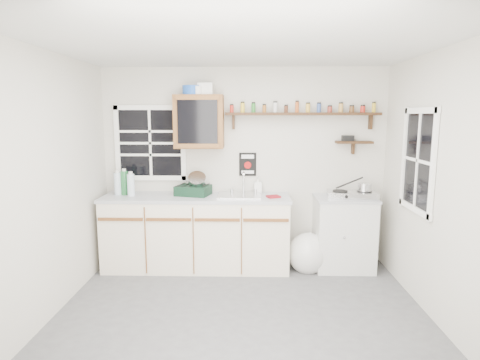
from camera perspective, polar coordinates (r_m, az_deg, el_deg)
name	(u,v)px	position (r m, az deg, el deg)	size (l,w,h in m)	color
room	(241,189)	(3.59, 0.19, -1.28)	(3.64, 3.24, 2.54)	#4B4C4E
main_cabinet	(197,232)	(5.08, -6.18, -7.34)	(2.31, 0.63, 0.92)	beige
right_cabinet	(344,233)	(5.20, 14.51, -7.26)	(0.73, 0.57, 0.91)	silver
sink	(240,195)	(4.93, -0.07, -2.17)	(0.52, 0.44, 0.29)	silver
upper_cabinet	(199,122)	(5.01, -5.83, 8.25)	(0.60, 0.32, 0.65)	brown
upper_cabinet_clutter	(197,90)	(5.02, -6.10, 12.63)	(0.37, 0.24, 0.14)	#1B4FB4
spice_shelf	(303,113)	(5.09, 8.91, 9.41)	(1.91, 0.18, 0.35)	black
secondary_shelf	(352,142)	(5.23, 15.65, 5.27)	(0.45, 0.16, 0.24)	black
warning_sign	(248,164)	(5.16, 1.10, 2.25)	(0.22, 0.02, 0.30)	black
window_back	(150,143)	(5.28, -12.63, 5.14)	(0.93, 0.03, 0.98)	black
window_right	(418,160)	(4.45, 24.02, 2.55)	(0.03, 0.78, 1.08)	black
water_bottles	(124,183)	(5.17, -16.14, -0.48)	(0.28, 0.17, 0.33)	silver
dish_rack	(194,187)	(5.01, -6.50, -1.06)	(0.46, 0.39, 0.30)	black
soap_bottle	(258,185)	(5.12, 2.57, -0.67)	(0.10, 0.10, 0.21)	white
rag	(273,197)	(4.87, 4.78, -2.36)	(0.15, 0.13, 0.02)	maroon
hotplate	(352,194)	(5.09, 15.64, -1.96)	(0.62, 0.38, 0.09)	silver
saucepan	(364,187)	(5.11, 17.21, -0.98)	(0.41, 0.20, 0.18)	silver
trash_bag	(308,253)	(5.09, 9.66, -10.23)	(0.46, 0.41, 0.52)	silver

